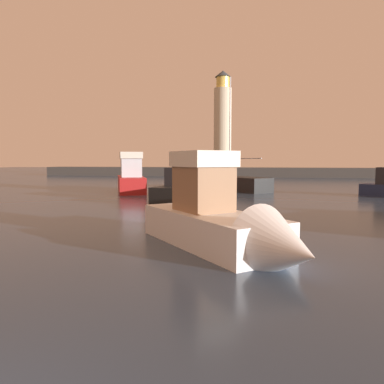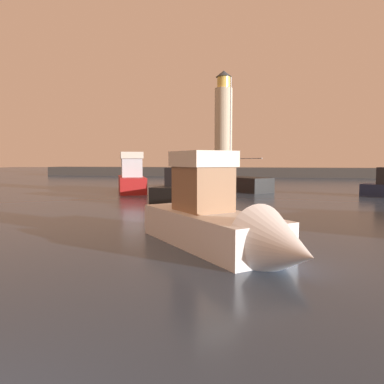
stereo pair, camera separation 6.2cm
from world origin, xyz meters
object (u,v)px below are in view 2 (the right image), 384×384
at_px(lighthouse, 223,122).
at_px(motorboat_1, 195,190).
at_px(sailboat_moored, 235,183).
at_px(motorboat_6, 131,178).
at_px(mooring_buoy, 205,191).
at_px(motorboat_3, 226,223).

xyz_separation_m(lighthouse, motorboat_1, (3.22, -40.19, -9.07)).
bearing_deg(sailboat_moored, lighthouse, 99.74).
height_order(motorboat_6, mooring_buoy, motorboat_6).
height_order(motorboat_1, sailboat_moored, sailboat_moored).
height_order(lighthouse, sailboat_moored, lighthouse).
xyz_separation_m(motorboat_1, mooring_buoy, (0.07, 3.94, -0.41)).
height_order(lighthouse, motorboat_1, lighthouse).
relative_size(motorboat_1, mooring_buoy, 11.41).
xyz_separation_m(lighthouse, motorboat_3, (7.28, -54.64, -8.94)).
distance_m(motorboat_1, mooring_buoy, 3.96).
height_order(motorboat_6, sailboat_moored, sailboat_moored).
bearing_deg(motorboat_3, lighthouse, 97.58).
relative_size(lighthouse, motorboat_3, 2.42).
bearing_deg(lighthouse, sailboat_moored, -80.26).
bearing_deg(mooring_buoy, motorboat_1, -91.01).
distance_m(motorboat_1, sailboat_moored, 10.17).
height_order(motorboat_3, motorboat_6, motorboat_6).
relative_size(sailboat_moored, mooring_buoy, 14.73).
xyz_separation_m(sailboat_moored, mooring_buoy, (-1.90, -6.04, -0.33)).
bearing_deg(sailboat_moored, motorboat_1, -101.16).
bearing_deg(motorboat_6, mooring_buoy, -18.12).
distance_m(motorboat_1, motorboat_3, 15.00).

